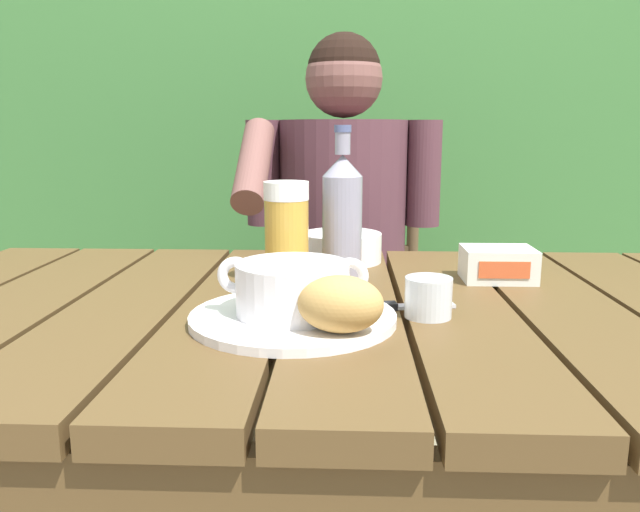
% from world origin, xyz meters
% --- Properties ---
extents(dining_table, '(1.46, 0.81, 0.72)m').
position_xyz_m(dining_table, '(0.00, 0.00, 0.63)').
color(dining_table, brown).
rests_on(dining_table, ground_plane).
extents(hedge_backdrop, '(3.15, 0.96, 2.76)m').
position_xyz_m(hedge_backdrop, '(-0.11, 1.57, 1.26)').
color(hedge_backdrop, '#3D7438').
rests_on(hedge_backdrop, ground_plane).
extents(chair_near_diner, '(0.46, 0.45, 0.91)m').
position_xyz_m(chair_near_diner, '(-0.01, 0.84, 0.46)').
color(chair_near_diner, brown).
rests_on(chair_near_diner, ground_plane).
extents(person_eating, '(0.48, 0.47, 1.21)m').
position_xyz_m(person_eating, '(-0.01, 0.64, 0.71)').
color(person_eating, '#522E37').
rests_on(person_eating, ground_plane).
extents(serving_plate, '(0.28, 0.28, 0.01)m').
position_xyz_m(serving_plate, '(-0.07, -0.10, 0.73)').
color(serving_plate, white).
rests_on(serving_plate, dining_table).
extents(soup_bowl, '(0.20, 0.15, 0.08)m').
position_xyz_m(soup_bowl, '(-0.07, -0.10, 0.77)').
color(soup_bowl, white).
rests_on(soup_bowl, serving_plate).
extents(bread_roll, '(0.11, 0.09, 0.07)m').
position_xyz_m(bread_roll, '(-0.01, -0.17, 0.77)').
color(bread_roll, tan).
rests_on(bread_roll, serving_plate).
extents(beer_glass, '(0.07, 0.07, 0.17)m').
position_xyz_m(beer_glass, '(-0.10, 0.11, 0.81)').
color(beer_glass, gold).
rests_on(beer_glass, dining_table).
extents(beer_bottle, '(0.07, 0.07, 0.26)m').
position_xyz_m(beer_bottle, '(-0.01, 0.15, 0.83)').
color(beer_bottle, gray).
rests_on(beer_bottle, dining_table).
extents(water_glass_small, '(0.06, 0.06, 0.06)m').
position_xyz_m(water_glass_small, '(0.11, -0.07, 0.75)').
color(water_glass_small, silver).
rests_on(water_glass_small, dining_table).
extents(butter_tub, '(0.12, 0.09, 0.06)m').
position_xyz_m(butter_tub, '(0.26, 0.15, 0.75)').
color(butter_tub, white).
rests_on(butter_tub, dining_table).
extents(table_knife, '(0.15, 0.04, 0.01)m').
position_xyz_m(table_knife, '(0.07, -0.03, 0.73)').
color(table_knife, silver).
rests_on(table_knife, dining_table).
extents(diner_bowl, '(0.16, 0.16, 0.06)m').
position_xyz_m(diner_bowl, '(-0.01, 0.30, 0.75)').
color(diner_bowl, white).
rests_on(diner_bowl, dining_table).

